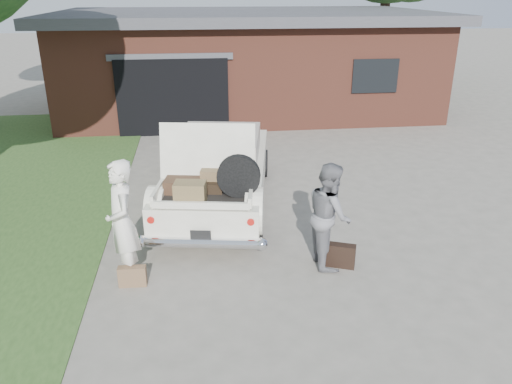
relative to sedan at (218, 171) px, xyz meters
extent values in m
plane|color=gray|center=(0.49, -2.70, -0.72)|extent=(90.00, 90.00, 0.00)
cube|color=brown|center=(1.49, 8.80, 0.78)|extent=(12.00, 7.00, 3.00)
cube|color=#4C4C51|center=(1.49, 8.80, 2.43)|extent=(12.80, 7.80, 0.30)
cube|color=black|center=(-1.01, 5.35, 0.38)|extent=(3.20, 0.30, 2.20)
cube|color=#4C4C51|center=(-1.01, 5.28, 1.53)|extent=(3.50, 0.12, 0.18)
cube|color=black|center=(4.99, 5.28, 0.88)|extent=(1.40, 0.08, 1.00)
cylinder|color=#38281E|center=(8.42, 14.05, 1.84)|extent=(0.44, 0.44, 5.11)
cube|color=white|center=(0.01, 0.05, -0.13)|extent=(2.56, 4.95, 0.61)
cube|color=#B3A99D|center=(0.05, 0.33, 0.42)|extent=(1.85, 2.12, 0.49)
cube|color=black|center=(0.21, 1.21, 0.40)|extent=(1.45, 0.32, 0.42)
cube|color=black|center=(-0.10, -0.55, 0.40)|extent=(1.45, 0.32, 0.42)
cylinder|color=black|center=(-1.08, -1.39, -0.40)|extent=(0.31, 0.65, 0.62)
cylinder|color=black|center=(0.56, -1.67, -0.40)|extent=(0.31, 0.65, 0.62)
cylinder|color=black|center=(-0.54, 1.77, -0.40)|extent=(0.31, 0.65, 0.62)
cylinder|color=black|center=(1.10, 1.49, -0.40)|extent=(0.31, 0.65, 0.62)
cylinder|color=silver|center=(-0.40, -2.32, -0.34)|extent=(1.93, 0.49, 0.17)
cylinder|color=#A5140F|center=(-1.15, -2.12, 0.02)|extent=(0.13, 0.11, 0.11)
cylinder|color=#A5140F|center=(0.38, -2.38, 0.02)|extent=(0.13, 0.11, 0.11)
cube|color=black|center=(-0.40, -2.34, -0.20)|extent=(0.32, 0.07, 0.16)
cube|color=black|center=(-0.29, -1.71, 0.20)|extent=(1.62, 1.27, 0.04)
cube|color=white|center=(-1.04, -1.59, 0.29)|extent=(0.23, 1.03, 0.17)
cube|color=white|center=(0.45, -1.84, 0.29)|extent=(0.23, 1.03, 0.17)
cube|color=white|center=(-0.38, -2.23, 0.26)|extent=(1.50, 0.31, 0.11)
cube|color=white|center=(-0.23, -1.32, 0.75)|extent=(1.61, 0.53, 1.07)
cube|color=#482F1F|center=(-0.61, -1.51, 0.32)|extent=(0.73, 0.53, 0.21)
cube|color=brown|center=(-0.53, -2.00, 0.39)|extent=(0.53, 0.39, 0.34)
cube|color=black|center=(-0.26, -1.54, 0.30)|extent=(0.58, 0.43, 0.17)
cube|color=brown|center=(-0.10, -1.45, 0.47)|extent=(0.53, 0.39, 0.17)
cylinder|color=black|center=(0.24, -1.85, 0.57)|extent=(0.71, 0.27, 0.70)
imported|color=white|center=(-1.51, -2.61, 0.22)|extent=(0.64, 0.79, 1.87)
imported|color=slate|center=(1.57, -2.51, 0.12)|extent=(0.65, 0.82, 1.67)
cube|color=brown|center=(-1.42, -2.81, -0.56)|extent=(0.41, 0.14, 0.31)
cube|color=black|center=(1.73, -2.65, -0.53)|extent=(0.52, 0.33, 0.38)
camera|label=1|loc=(-0.40, -9.24, 3.35)|focal=35.00mm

